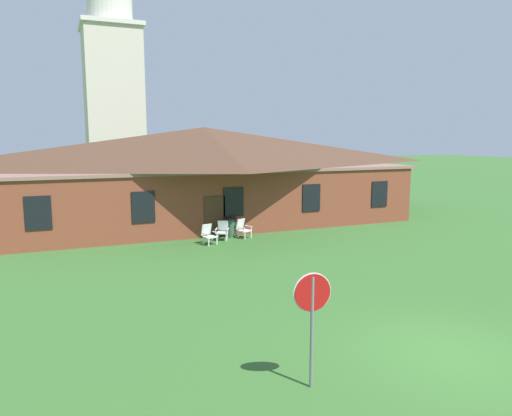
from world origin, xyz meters
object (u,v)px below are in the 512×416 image
object	(u,v)px
stop_sign	(312,307)
lawn_chair_near_door	(223,230)
lawn_chair_left_end	(243,228)
trash_bin	(231,227)
lawn_chair_by_porch	(209,234)

from	to	relation	value
stop_sign	lawn_chair_near_door	xyz separation A→B (m)	(2.88, 14.04, -1.21)
stop_sign	lawn_chair_near_door	bearing A→B (deg)	78.40
lawn_chair_left_end	trash_bin	size ratio (longest dim) A/B	0.98
lawn_chair_near_door	trash_bin	bearing A→B (deg)	40.11
stop_sign	lawn_chair_near_door	world-z (taller)	stop_sign
lawn_chair_left_end	lawn_chair_near_door	bearing A→B (deg)	-176.09
stop_sign	trash_bin	distance (m)	15.02
trash_bin	lawn_chair_left_end	bearing A→B (deg)	-40.85
lawn_chair_by_porch	lawn_chair_left_end	bearing A→B (deg)	20.21
lawn_chair_near_door	trash_bin	world-z (taller)	trash_bin
stop_sign	lawn_chair_near_door	size ratio (longest dim) A/B	2.51
lawn_chair_left_end	trash_bin	bearing A→B (deg)	139.15
lawn_chair_near_door	trash_bin	distance (m)	0.80
lawn_chair_near_door	lawn_chair_left_end	world-z (taller)	same
lawn_chair_by_porch	trash_bin	distance (m)	1.95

